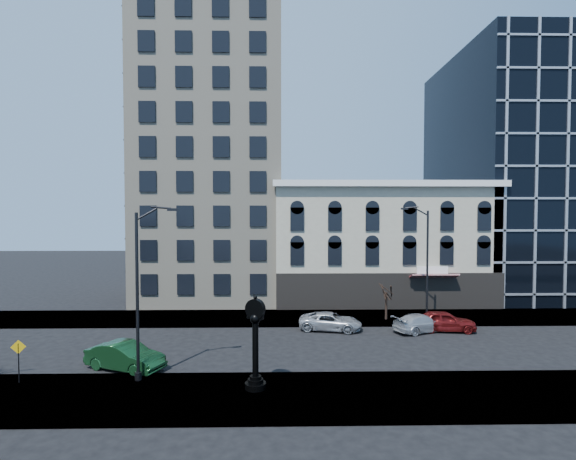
{
  "coord_description": "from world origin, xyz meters",
  "views": [
    {
      "loc": [
        1.37,
        -28.7,
        9.14
      ],
      "look_at": [
        2.0,
        4.0,
        8.0
      ],
      "focal_mm": 26.0,
      "sensor_mm": 36.0,
      "label": 1
    }
  ],
  "objects_px": {
    "street_lamp_near": "(150,246)",
    "warning_sign": "(18,353)",
    "car_near_b": "(125,356)",
    "street_clock": "(255,346)"
  },
  "relations": [
    {
      "from": "car_near_b",
      "to": "warning_sign",
      "type": "bearing_deg",
      "value": 136.17
    },
    {
      "from": "street_clock",
      "to": "car_near_b",
      "type": "bearing_deg",
      "value": -178.44
    },
    {
      "from": "street_clock",
      "to": "warning_sign",
      "type": "xyz_separation_m",
      "value": [
        -12.8,
        0.99,
        -0.61
      ]
    },
    {
      "from": "street_clock",
      "to": "car_near_b",
      "type": "xyz_separation_m",
      "value": [
        -7.91,
        3.14,
        -1.53
      ]
    },
    {
      "from": "street_lamp_near",
      "to": "warning_sign",
      "type": "bearing_deg",
      "value": 170.79
    },
    {
      "from": "street_lamp_near",
      "to": "street_clock",
      "type": "bearing_deg",
      "value": -26.24
    },
    {
      "from": "street_clock",
      "to": "street_lamp_near",
      "type": "height_order",
      "value": "street_lamp_near"
    },
    {
      "from": "street_lamp_near",
      "to": "car_near_b",
      "type": "distance_m",
      "value": 7.19
    },
    {
      "from": "street_clock",
      "to": "warning_sign",
      "type": "bearing_deg",
      "value": -161.17
    },
    {
      "from": "street_clock",
      "to": "warning_sign",
      "type": "distance_m",
      "value": 12.86
    }
  ]
}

